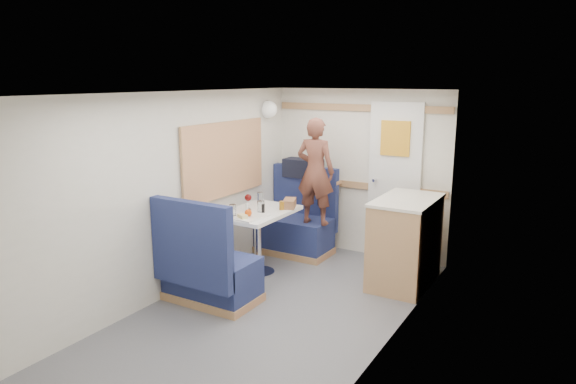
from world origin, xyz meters
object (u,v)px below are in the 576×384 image
Objects in this scene: bench_far at (297,228)px; person at (315,171)px; bench_near at (208,273)px; orange_fruit at (248,213)px; dinette_table at (258,225)px; bread_loaf at (290,203)px; cheese_block at (243,216)px; duffel_bag at (303,168)px; galley_counter at (405,241)px; tray at (250,217)px; beer_glass at (282,205)px; salt_grinder at (247,207)px; tumbler_mid at (260,197)px; dome_light at (269,109)px; wine_glass at (248,198)px; tumbler_left at (233,210)px; tumbler_right at (261,207)px; pepper_grinder at (263,208)px.

person is (0.32, -0.14, 0.77)m from bench_far.
orange_fruit is at bearing 82.39° from bench_near.
bread_loaf is (0.22, 0.30, 0.20)m from dinette_table.
bread_loaf is (-0.10, -0.42, -0.30)m from person.
duffel_bag is at bearing 94.81° from cheese_block.
tray is (-1.37, -0.83, 0.26)m from galley_counter.
duffel_bag is at bearing 102.72° from bench_far.
person is at bearing 76.18° from orange_fruit.
bench_near is at bearing -90.00° from dinette_table.
beer_glass is at bearing -163.71° from galley_counter.
beer_glass and salt_grinder have the same top height.
cheese_block is (-1.40, -0.92, 0.29)m from galley_counter.
salt_grinder is at bearing -75.52° from tumbler_mid.
galley_counter is at bearing -9.18° from dome_light.
galley_counter reaches higher than tray.
orange_fruit is 0.36m from wine_glass.
cheese_block is (0.07, -0.38, 0.19)m from dinette_table.
tray is at bearing 4.73° from tumbler_left.
orange_fruit is at bearing -74.93° from dinette_table.
dome_light reaches higher than orange_fruit.
beer_glass reaches higher than orange_fruit.
bench_near is (0.00, -1.73, 0.00)m from bench_far.
bench_far is 1.26m from tumbler_left.
bench_far is (-0.00, 0.86, -0.27)m from dinette_table.
tumbler_right reaches higher than tumbler_mid.
orange_fruit is (0.08, -0.29, 0.21)m from dinette_table.
tray is (-0.23, -1.00, -0.34)m from person.
tumbler_mid is 1.25× the size of salt_grinder.
tray is 0.25m from pepper_grinder.
cheese_block is 0.90× the size of tumbler_left.
wine_glass is at bearing -78.39° from tumbler_mid.
orange_fruit is 0.68× the size of cheese_block.
tumbler_left is (-0.11, 0.57, 0.48)m from bench_near.
duffel_bag reaches higher than galley_counter.
pepper_grinder is at bearing -18.11° from dinette_table.
beer_glass is at bearing 77.14° from tray.
wine_glass is at bearing -72.63° from dome_light.
bench_far is at bearing 2.12° from dome_light.
pepper_grinder reaches higher than cheese_block.
orange_fruit is at bearing -66.73° from tumbler_mid.
duffel_bag is at bearing 88.69° from salt_grinder.
person is at bearing 76.80° from cheese_block.
cheese_block is 0.77m from tumbler_mid.
duffel_bag is at bearing 96.19° from tray.
person is 0.70m from tumbler_mid.
tumbler_left is (-0.05, -1.41, -0.24)m from duffel_bag.
bench_near is at bearing -81.77° from wine_glass.
tumbler_left is at bearing -151.86° from galley_counter.
salt_grinder is at bearing -91.59° from duffel_bag.
tumbler_left reaches higher than pepper_grinder.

